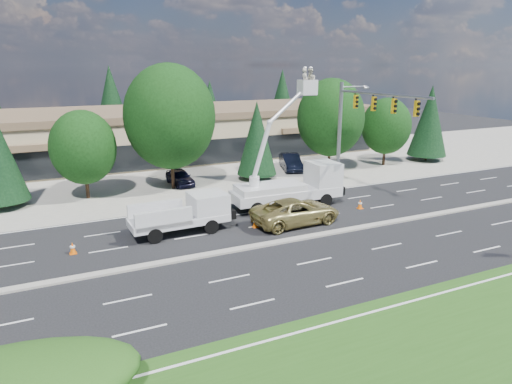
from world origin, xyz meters
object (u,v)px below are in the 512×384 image
signal_mast (356,121)px  minivan (296,211)px  bucket_truck (294,179)px  utility_pickup (186,217)px

signal_mast → minivan: bearing=-150.8°
bucket_truck → utility_pickup: bearing=-165.8°
signal_mast → utility_pickup: 16.12m
utility_pickup → minivan: size_ratio=1.02×
utility_pickup → minivan: bearing=-14.4°
signal_mast → utility_pickup: signal_mast is taller
signal_mast → bucket_truck: (-6.04, -0.87, -3.94)m
utility_pickup → signal_mast: bearing=8.7°
bucket_truck → minivan: bearing=-115.7°
signal_mast → minivan: (-7.89, -4.40, -5.20)m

